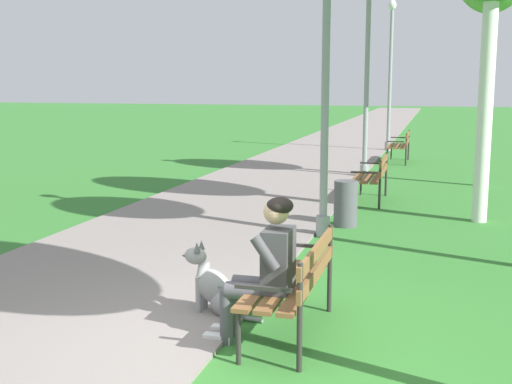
% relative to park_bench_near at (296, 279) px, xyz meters
% --- Properties ---
extents(ground_plane, '(120.00, 120.00, 0.00)m').
position_rel_park_bench_near_xyz_m(ground_plane, '(-0.43, -0.70, -0.51)').
color(ground_plane, '#33752D').
extents(paved_path, '(3.56, 60.00, 0.04)m').
position_rel_park_bench_near_xyz_m(paved_path, '(-2.31, 23.30, -0.49)').
color(paved_path, gray).
rests_on(paved_path, ground).
extents(park_bench_near, '(0.55, 1.50, 0.85)m').
position_rel_park_bench_near_xyz_m(park_bench_near, '(0.00, 0.00, 0.00)').
color(park_bench_near, brown).
rests_on(park_bench_near, ground).
extents(park_bench_mid, '(0.55, 1.50, 0.85)m').
position_rel_park_bench_near_xyz_m(park_bench_mid, '(-0.01, 6.76, 0.00)').
color(park_bench_mid, brown).
rests_on(park_bench_mid, ground).
extents(park_bench_far, '(0.55, 1.50, 0.85)m').
position_rel_park_bench_near_xyz_m(park_bench_far, '(0.11, 13.10, 0.00)').
color(park_bench_far, brown).
rests_on(park_bench_far, ground).
extents(person_seated_on_near_bench, '(0.74, 0.49, 1.25)m').
position_rel_park_bench_near_xyz_m(person_seated_on_near_bench, '(-0.21, -0.22, 0.17)').
color(person_seated_on_near_bench, '#4C4C51').
rests_on(person_seated_on_near_bench, ground).
extents(dog_grey, '(0.83, 0.32, 0.71)m').
position_rel_park_bench_near_xyz_m(dog_grey, '(-0.79, 0.27, -0.25)').
color(dog_grey, gray).
rests_on(dog_grey, ground).
extents(lamp_post_near, '(0.24, 0.24, 4.72)m').
position_rel_park_bench_near_xyz_m(lamp_post_near, '(-0.41, 3.76, 1.92)').
color(lamp_post_near, gray).
rests_on(lamp_post_near, ground).
extents(lamp_post_mid, '(0.24, 0.24, 4.74)m').
position_rel_park_bench_near_xyz_m(lamp_post_mid, '(-0.51, 9.86, 1.94)').
color(lamp_post_mid, gray).
rests_on(lamp_post_mid, ground).
extents(lamp_post_far, '(0.24, 0.24, 4.72)m').
position_rel_park_bench_near_xyz_m(lamp_post_far, '(-0.47, 16.17, 1.92)').
color(lamp_post_far, gray).
rests_on(lamp_post_far, ground).
extents(litter_bin, '(0.36, 0.36, 0.70)m').
position_rel_park_bench_near_xyz_m(litter_bin, '(-0.20, 4.52, -0.16)').
color(litter_bin, '#515156').
rests_on(litter_bin, ground).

